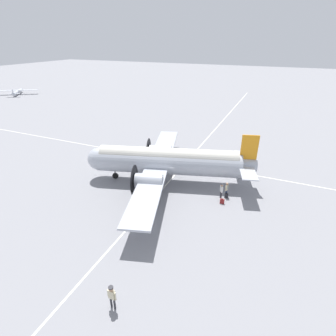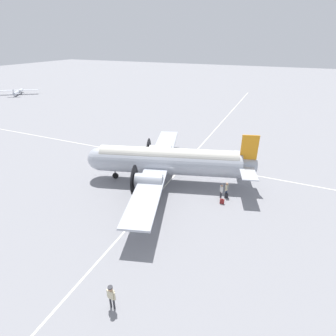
# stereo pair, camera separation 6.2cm
# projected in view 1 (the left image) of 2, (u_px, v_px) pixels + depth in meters

# --- Properties ---
(ground_plane) EXTENTS (300.00, 300.00, 0.00)m
(ground_plane) POSITION_uv_depth(u_px,v_px,m) (168.00, 181.00, 30.11)
(ground_plane) COLOR gray
(apron_line_eastwest) EXTENTS (120.00, 0.16, 0.01)m
(apron_line_eastwest) POSITION_uv_depth(u_px,v_px,m) (185.00, 163.00, 34.68)
(apron_line_eastwest) COLOR silver
(apron_line_eastwest) RESTS_ON ground_plane
(apron_line_northsouth) EXTENTS (0.16, 120.00, 0.01)m
(apron_line_northsouth) POSITION_uv_depth(u_px,v_px,m) (169.00, 182.00, 30.07)
(apron_line_northsouth) COLOR silver
(apron_line_northsouth) RESTS_ON ground_plane
(airliner_main) EXTENTS (18.65, 22.53, 5.97)m
(airliner_main) POSITION_uv_depth(u_px,v_px,m) (164.00, 161.00, 29.01)
(airliner_main) COLOR #ADB2BC
(airliner_main) RESTS_ON ground_plane
(crew_foreground) EXTENTS (0.61, 0.31, 1.81)m
(crew_foreground) POSITION_uv_depth(u_px,v_px,m) (112.00, 295.00, 15.50)
(crew_foreground) COLOR #2D2D33
(crew_foreground) RESTS_ON ground_plane
(passenger_boarding) EXTENTS (0.38, 0.51, 1.69)m
(passenger_boarding) POSITION_uv_depth(u_px,v_px,m) (221.00, 189.00, 26.50)
(passenger_boarding) COLOR #2D2D33
(passenger_boarding) RESTS_ON ground_plane
(ramp_agent) EXTENTS (0.26, 0.55, 1.64)m
(ramp_agent) POSITION_uv_depth(u_px,v_px,m) (227.00, 188.00, 26.81)
(ramp_agent) COLOR navy
(ramp_agent) RESTS_ON ground_plane
(suitcase_near_door) EXTENTS (0.42, 0.19, 0.54)m
(suitcase_near_door) POSITION_uv_depth(u_px,v_px,m) (222.00, 201.00, 26.00)
(suitcase_near_door) COLOR maroon
(suitcase_near_door) RESTS_ON ground_plane
(suitcase_upright_spare) EXTENTS (0.36, 0.17, 0.52)m
(suitcase_upright_spare) POSITION_uv_depth(u_px,v_px,m) (226.00, 196.00, 26.96)
(suitcase_upright_spare) COLOR #232328
(suitcase_upright_spare) RESTS_ON ground_plane
(light_aircraft_distant) EXTENTS (9.71, 8.08, 2.09)m
(light_aircraft_distant) POSITION_uv_depth(u_px,v_px,m) (18.00, 92.00, 76.49)
(light_aircraft_distant) COLOR #B7BCC6
(light_aircraft_distant) RESTS_ON ground_plane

